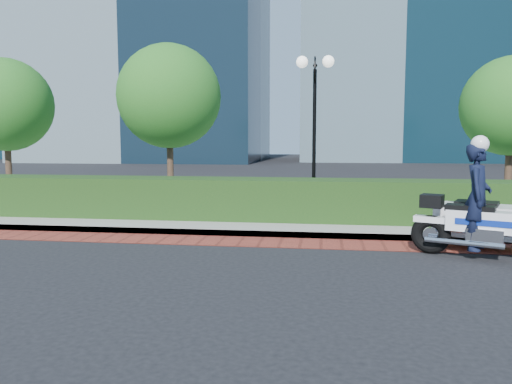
# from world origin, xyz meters

# --- Properties ---
(ground) EXTENTS (120.00, 120.00, 0.00)m
(ground) POSITION_xyz_m (0.00, 0.00, 0.00)
(ground) COLOR black
(ground) RESTS_ON ground
(brick_strip) EXTENTS (60.00, 1.00, 0.01)m
(brick_strip) POSITION_xyz_m (0.00, 1.50, 0.01)
(brick_strip) COLOR maroon
(brick_strip) RESTS_ON ground
(sidewalk) EXTENTS (60.00, 8.00, 0.15)m
(sidewalk) POSITION_xyz_m (0.00, 6.00, 0.07)
(sidewalk) COLOR gray
(sidewalk) RESTS_ON ground
(hedge_main) EXTENTS (18.00, 1.20, 1.00)m
(hedge_main) POSITION_xyz_m (0.00, 3.60, 0.65)
(hedge_main) COLOR black
(hedge_main) RESTS_ON sidewalk
(lamppost) EXTENTS (1.02, 0.70, 4.21)m
(lamppost) POSITION_xyz_m (1.00, 5.20, 2.96)
(lamppost) COLOR black
(lamppost) RESTS_ON sidewalk
(tree_a) EXTENTS (3.00, 3.00, 4.58)m
(tree_a) POSITION_xyz_m (-9.00, 6.50, 3.22)
(tree_a) COLOR #332319
(tree_a) RESTS_ON sidewalk
(tree_b) EXTENTS (3.20, 3.20, 4.89)m
(tree_b) POSITION_xyz_m (-3.50, 6.50, 3.43)
(tree_b) COLOR #332319
(tree_b) RESTS_ON sidewalk
(tree_c) EXTENTS (2.80, 2.80, 4.30)m
(tree_c) POSITION_xyz_m (6.50, 6.50, 3.05)
(tree_c) COLOR #332319
(tree_c) RESTS_ON sidewalk
(tower_far_left) EXTENTS (16.00, 14.00, 34.00)m
(tower_far_left) POSITION_xyz_m (-36.00, 46.00, 17.00)
(tower_far_left) COLOR black
(tower_far_left) RESTS_ON ground
(police_motorcycle) EXTENTS (2.59, 2.41, 2.20)m
(police_motorcycle) POSITION_xyz_m (4.24, 0.95, 0.75)
(police_motorcycle) COLOR black
(police_motorcycle) RESTS_ON ground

